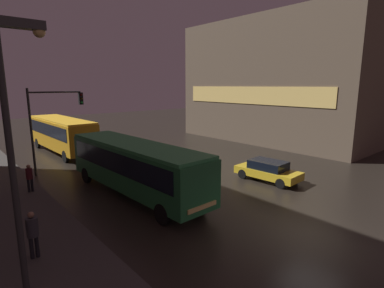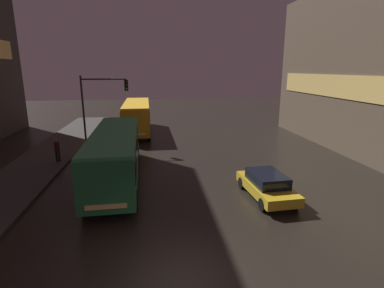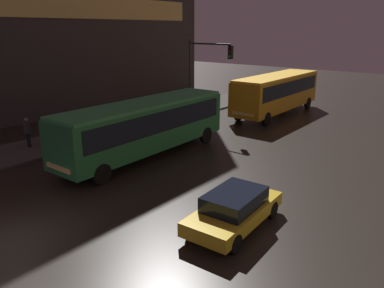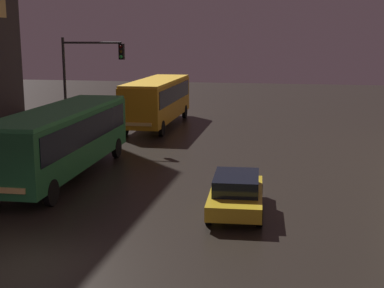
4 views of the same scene
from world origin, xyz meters
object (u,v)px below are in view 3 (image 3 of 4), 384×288
Objects in this scene: bus_near at (145,123)px; traffic_light_main at (204,67)px; pedestrian_near at (27,130)px; pedestrian_mid at (143,113)px; bus_far at (277,90)px; car_taxi at (234,209)px.

bus_near is 8.54m from traffic_light_main.
bus_near is 1.82× the size of traffic_light_main.
bus_near is at bearing -75.19° from traffic_light_main.
pedestrian_near is at bearing -109.75° from traffic_light_main.
pedestrian_near is 7.86m from pedestrian_mid.
bus_far is 2.46× the size of car_taxi.
bus_far reaches higher than pedestrian_near.
car_taxi is at bearing 111.81° from bus_far.
traffic_light_main is (2.51, 3.82, 3.08)m from pedestrian_mid.
bus_near is 6.25m from pedestrian_mid.
traffic_light_main is at bearing -77.12° from bus_near.
pedestrian_near is (-14.33, -0.11, 0.50)m from car_taxi.
traffic_light_main is at bearing 66.21° from bus_far.
traffic_light_main is at bearing -51.93° from car_taxi.
bus_far is 19.35m from car_taxi.
bus_near is 2.55× the size of car_taxi.
bus_far is at bearing -167.86° from pedestrian_mid.
car_taxi is 14.81m from pedestrian_mid.
traffic_light_main is (-10.20, 11.40, 3.48)m from car_taxi.
bus_far is (0.55, 14.33, 0.09)m from bus_near.
pedestrian_near is 12.58m from traffic_light_main.
bus_far reaches higher than bus_near.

